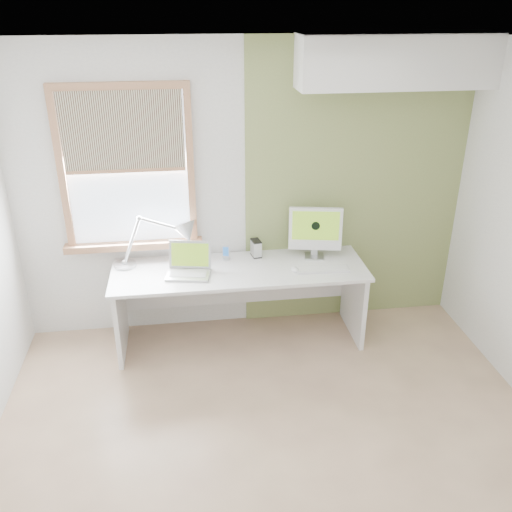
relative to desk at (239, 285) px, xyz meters
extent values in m
cube|color=tan|center=(0.10, -1.44, -0.54)|extent=(4.00, 3.50, 0.02)
cube|color=white|center=(0.10, -1.44, 2.08)|extent=(4.00, 3.50, 0.02)
cube|color=silver|center=(0.10, 0.32, 0.77)|extent=(4.00, 0.02, 2.60)
cube|color=olive|center=(1.10, 0.30, 0.77)|extent=(2.00, 0.02, 2.60)
cube|color=white|center=(1.30, 0.13, 1.87)|extent=(1.60, 0.40, 0.42)
cube|color=#906042|center=(-1.43, 0.28, 1.02)|extent=(0.06, 0.06, 1.42)
cube|color=#906042|center=(-0.37, 0.28, 1.02)|extent=(0.06, 0.06, 1.42)
cube|color=#906042|center=(-0.90, 0.28, 1.70)|extent=(1.00, 0.06, 0.06)
cube|color=#906042|center=(-0.90, 0.26, 0.34)|extent=(1.20, 0.14, 0.06)
cube|color=#D1E2F9|center=(-0.90, 0.30, 1.02)|extent=(1.00, 0.01, 1.30)
cube|color=beige|center=(-0.90, 0.25, 1.34)|extent=(0.98, 0.02, 0.65)
cube|color=#906042|center=(-0.90, 0.25, 1.02)|extent=(0.98, 0.03, 0.03)
cube|color=silver|center=(0.00, -0.06, 0.18)|extent=(2.20, 0.70, 0.03)
cube|color=silver|center=(-1.05, -0.06, -0.18)|extent=(0.04, 0.64, 0.70)
cube|color=silver|center=(1.05, -0.06, -0.18)|extent=(0.04, 0.64, 0.70)
cube|color=silver|center=(0.00, 0.26, -0.08)|extent=(2.08, 0.02, 0.48)
cylinder|color=#B0B2B5|center=(-0.99, 0.13, 0.21)|extent=(0.22, 0.22, 0.03)
sphere|color=#B0B2B5|center=(-0.99, 0.13, 0.23)|extent=(0.06, 0.06, 0.06)
cylinder|color=#B0B2B5|center=(-0.91, 0.14, 0.43)|extent=(0.19, 0.06, 0.40)
sphere|color=#B0B2B5|center=(-0.83, 0.15, 0.62)|extent=(0.06, 0.06, 0.05)
cylinder|color=#B0B2B5|center=(-0.65, 0.16, 0.56)|extent=(0.37, 0.04, 0.16)
sphere|color=#B0B2B5|center=(-0.47, 0.16, 0.49)|extent=(0.05, 0.05, 0.04)
cone|color=#B0B2B5|center=(-0.44, 0.17, 0.46)|extent=(0.31, 0.33, 0.25)
cube|color=#B0B2B5|center=(-0.44, -0.13, 0.20)|extent=(0.40, 0.31, 0.02)
cube|color=#B2B5B7|center=(-0.44, -0.13, 0.22)|extent=(0.33, 0.21, 0.00)
cube|color=#B0B2B5|center=(-0.42, 0.00, 0.33)|extent=(0.37, 0.14, 0.24)
cube|color=#5D851A|center=(-0.42, -0.01, 0.33)|extent=(0.32, 0.11, 0.19)
cylinder|color=#B0B2B5|center=(-0.10, 0.14, 0.21)|extent=(0.09, 0.09, 0.02)
cube|color=#B0B2B5|center=(-0.10, 0.14, 0.28)|extent=(0.06, 0.02, 0.12)
cube|color=#194C99|center=(-0.10, 0.13, 0.28)|extent=(0.05, 0.01, 0.09)
cube|color=#B0B2B5|center=(0.18, 0.17, 0.27)|extent=(0.09, 0.13, 0.16)
cube|color=black|center=(0.18, 0.17, 0.35)|extent=(0.09, 0.13, 0.01)
cube|color=black|center=(0.18, 0.17, 0.20)|extent=(0.09, 0.13, 0.01)
cube|color=#B0B2B5|center=(0.69, 0.08, 0.20)|extent=(0.20, 0.18, 0.01)
cube|color=#B0B2B5|center=(0.70, 0.11, 0.28)|extent=(0.06, 0.03, 0.15)
cube|color=white|center=(0.70, 0.10, 0.46)|extent=(0.48, 0.17, 0.39)
cube|color=#5D851A|center=(0.69, 0.07, 0.50)|extent=(0.41, 0.11, 0.26)
cylinder|color=black|center=(0.69, 0.07, 0.50)|extent=(0.08, 0.02, 0.08)
cube|color=white|center=(0.71, -0.19, 0.20)|extent=(0.47, 0.16, 0.02)
cube|color=white|center=(0.71, -0.19, 0.21)|extent=(0.43, 0.12, 0.00)
ellipsoid|color=white|center=(0.47, -0.18, 0.21)|extent=(0.08, 0.11, 0.03)
camera|label=1|loc=(-0.44, -4.33, 2.34)|focal=38.88mm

